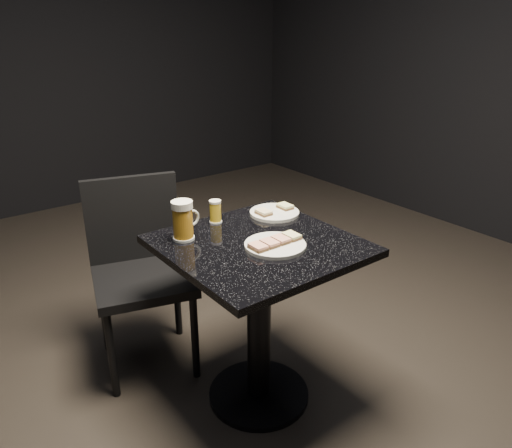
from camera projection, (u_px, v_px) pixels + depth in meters
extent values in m
plane|color=black|center=(259.00, 395.00, 2.22)|extent=(6.00, 6.00, 0.00)
plane|color=black|center=(22.00, 27.00, 3.86)|extent=(5.00, 0.00, 5.00)
cylinder|color=silver|center=(275.00, 245.00, 1.89)|extent=(0.24, 0.24, 0.01)
cylinder|color=white|center=(274.00, 213.00, 2.21)|extent=(0.22, 0.22, 0.01)
cylinder|color=black|center=(259.00, 393.00, 2.22)|extent=(0.44, 0.44, 0.03)
cylinder|color=black|center=(259.00, 325.00, 2.08)|extent=(0.10, 0.10, 0.69)
cube|color=black|center=(259.00, 246.00, 1.94)|extent=(0.70, 0.70, 0.03)
cylinder|color=silver|center=(184.00, 238.00, 1.96)|extent=(0.09, 0.09, 0.01)
cylinder|color=orange|center=(183.00, 223.00, 1.94)|extent=(0.08, 0.08, 0.12)
cylinder|color=white|center=(182.00, 205.00, 1.91)|extent=(0.08, 0.08, 0.03)
torus|color=silver|center=(191.00, 218.00, 1.97)|extent=(0.07, 0.01, 0.07)
cylinder|color=silver|center=(216.00, 221.00, 2.13)|extent=(0.06, 0.06, 0.01)
cylinder|color=gold|center=(215.00, 212.00, 2.11)|extent=(0.05, 0.05, 0.08)
cylinder|color=silver|center=(215.00, 202.00, 2.09)|extent=(0.05, 0.05, 0.01)
cube|color=black|center=(143.00, 280.00, 2.27)|extent=(0.54, 0.54, 0.04)
cylinder|color=black|center=(112.00, 355.00, 2.14)|extent=(0.03, 0.03, 0.43)
cylinder|color=black|center=(195.00, 337.00, 2.26)|extent=(0.03, 0.03, 0.43)
cylinder|color=black|center=(104.00, 312.00, 2.46)|extent=(0.03, 0.03, 0.43)
cylinder|color=black|center=(177.00, 298.00, 2.58)|extent=(0.03, 0.03, 0.43)
cube|color=black|center=(132.00, 220.00, 2.36)|extent=(0.42, 0.15, 0.43)
cube|color=#4C3521|center=(258.00, 248.00, 1.84)|extent=(0.05, 0.07, 0.01)
cube|color=tan|center=(258.00, 246.00, 1.84)|extent=(0.05, 0.07, 0.01)
cube|color=#4C3521|center=(270.00, 244.00, 1.87)|extent=(0.05, 0.07, 0.01)
cube|color=tan|center=(270.00, 242.00, 1.87)|extent=(0.05, 0.07, 0.01)
cube|color=#4C3521|center=(281.00, 241.00, 1.90)|extent=(0.05, 0.07, 0.01)
cube|color=tan|center=(281.00, 238.00, 1.90)|extent=(0.05, 0.07, 0.01)
cube|color=#4C3521|center=(292.00, 237.00, 1.93)|extent=(0.05, 0.07, 0.01)
cube|color=#D1D184|center=(292.00, 235.00, 1.93)|extent=(0.05, 0.07, 0.01)
cube|color=#4C3521|center=(264.00, 213.00, 2.17)|extent=(0.05, 0.07, 0.01)
cube|color=beige|center=(264.00, 211.00, 2.17)|extent=(0.05, 0.07, 0.01)
cube|color=#4C3521|center=(285.00, 207.00, 2.24)|extent=(0.05, 0.07, 0.01)
cube|color=#D1D184|center=(285.00, 205.00, 2.24)|extent=(0.05, 0.07, 0.01)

